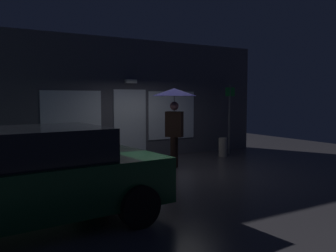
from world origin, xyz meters
TOP-DOWN VIEW (x-y plane):
  - ground_plane at (0.00, 0.00)m, footprint 18.00×18.00m
  - building_facade at (-0.00, 2.35)m, footprint 9.90×0.48m
  - person_with_umbrella at (0.40, 0.14)m, footprint 1.23×1.23m
  - parked_car at (-3.98, -2.74)m, footprint 4.39×2.34m
  - street_sign_post at (3.40, 1.38)m, footprint 0.40×0.07m
  - sidewalk_bollard at (-1.80, 1.47)m, footprint 0.29×0.29m
  - sidewalk_bollard_2 at (2.82, 1.01)m, footprint 0.27×0.27m

SIDE VIEW (x-z plane):
  - ground_plane at x=0.00m, z-range 0.00..0.00m
  - sidewalk_bollard at x=-1.80m, z-range 0.00..0.55m
  - sidewalk_bollard_2 at x=2.82m, z-range 0.00..0.62m
  - parked_car at x=-3.98m, z-range 0.02..1.51m
  - street_sign_post at x=3.40m, z-range 0.16..2.55m
  - person_with_umbrella at x=0.40m, z-range 0.68..2.88m
  - building_facade at x=0.00m, z-range -0.02..3.78m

